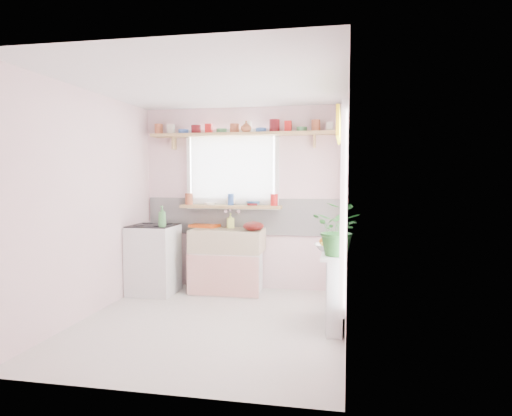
# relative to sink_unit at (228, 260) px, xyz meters

# --- Properties ---
(room) EXTENTS (3.20, 3.20, 3.20)m
(room) POSITION_rel_sink_unit_xyz_m (0.81, -0.43, 0.94)
(room) COLOR silver
(room) RESTS_ON ground
(sink_unit) EXTENTS (0.95, 0.65, 1.11)m
(sink_unit) POSITION_rel_sink_unit_xyz_m (0.00, 0.00, 0.00)
(sink_unit) COLOR white
(sink_unit) RESTS_ON ground
(cooker) EXTENTS (0.58, 0.58, 0.93)m
(cooker) POSITION_rel_sink_unit_xyz_m (-0.95, -0.24, 0.03)
(cooker) COLOR white
(cooker) RESTS_ON ground
(radiator_ledge) EXTENTS (0.22, 0.95, 0.78)m
(radiator_ledge) POSITION_rel_sink_unit_xyz_m (1.45, -1.09, -0.03)
(radiator_ledge) COLOR white
(radiator_ledge) RESTS_ON ground
(windowsill) EXTENTS (1.40, 0.22, 0.04)m
(windowsill) POSITION_rel_sink_unit_xyz_m (-0.00, 0.19, 0.71)
(windowsill) COLOR tan
(windowsill) RESTS_ON room
(pine_shelf) EXTENTS (2.52, 0.24, 0.04)m
(pine_shelf) POSITION_rel_sink_unit_xyz_m (0.15, 0.18, 1.69)
(pine_shelf) COLOR tan
(pine_shelf) RESTS_ON room
(shelf_crockery) EXTENTS (2.47, 0.11, 0.12)m
(shelf_crockery) POSITION_rel_sink_unit_xyz_m (0.15, 0.18, 1.76)
(shelf_crockery) COLOR #A55133
(shelf_crockery) RESTS_ON pine_shelf
(sill_crockery) EXTENTS (1.35, 0.11, 0.12)m
(sill_crockery) POSITION_rel_sink_unit_xyz_m (-0.00, 0.19, 0.78)
(sill_crockery) COLOR #A55133
(sill_crockery) RESTS_ON windowsill
(dish_tray) EXTENTS (0.43, 0.36, 0.04)m
(dish_tray) POSITION_rel_sink_unit_xyz_m (-0.38, 0.21, 0.44)
(dish_tray) COLOR #F35715
(dish_tray) RESTS_ON sink_unit
(colander) EXTENTS (0.28, 0.28, 0.12)m
(colander) POSITION_rel_sink_unit_xyz_m (0.37, -0.11, 0.48)
(colander) COLOR #4F100D
(colander) RESTS_ON sink_unit
(jade_plant) EXTENTS (0.60, 0.56, 0.53)m
(jade_plant) POSITION_rel_sink_unit_xyz_m (1.48, -1.35, 0.61)
(jade_plant) COLOR #296428
(jade_plant) RESTS_ON radiator_ledge
(fruit_bowl) EXTENTS (0.31, 0.31, 0.07)m
(fruit_bowl) POSITION_rel_sink_unit_xyz_m (1.36, -1.04, 0.38)
(fruit_bowl) COLOR silver
(fruit_bowl) RESTS_ON radiator_ledge
(herb_pot) EXTENTS (0.12, 0.10, 0.19)m
(herb_pot) POSITION_rel_sink_unit_xyz_m (1.41, -1.28, 0.44)
(herb_pot) COLOR #266029
(herb_pot) RESTS_ON radiator_ledge
(soap_bottle_sink) EXTENTS (0.12, 0.12, 0.20)m
(soap_bottle_sink) POSITION_rel_sink_unit_xyz_m (0.01, 0.14, 0.52)
(soap_bottle_sink) COLOR #EBFD70
(soap_bottle_sink) RESTS_ON sink_unit
(sill_cup) EXTENTS (0.16, 0.16, 0.11)m
(sill_cup) POSITION_rel_sink_unit_xyz_m (-0.01, 0.25, 0.78)
(sill_cup) COLOR white
(sill_cup) RESTS_ON windowsill
(sill_bowl) EXTENTS (0.22, 0.22, 0.06)m
(sill_bowl) POSITION_rel_sink_unit_xyz_m (0.31, 0.25, 0.76)
(sill_bowl) COLOR #3877B8
(sill_bowl) RESTS_ON windowsill
(shelf_vase) EXTENTS (0.16, 0.16, 0.15)m
(shelf_vase) POSITION_rel_sink_unit_xyz_m (0.23, 0.12, 1.78)
(shelf_vase) COLOR brown
(shelf_vase) RESTS_ON pine_shelf
(cooker_bottle) EXTENTS (0.11, 0.11, 0.27)m
(cooker_bottle) POSITION_rel_sink_unit_xyz_m (-0.73, -0.46, 0.62)
(cooker_bottle) COLOR #468D49
(cooker_bottle) RESTS_ON cooker
(fruit) EXTENTS (0.20, 0.14, 0.10)m
(fruit) POSITION_rel_sink_unit_xyz_m (1.37, -1.04, 0.44)
(fruit) COLOR orange
(fruit) RESTS_ON fruit_bowl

